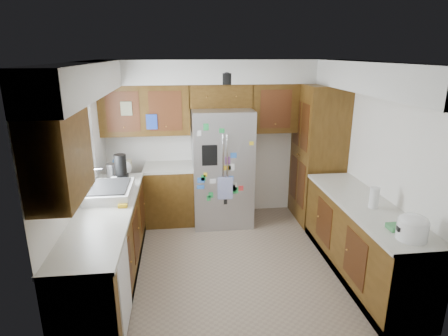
{
  "coord_description": "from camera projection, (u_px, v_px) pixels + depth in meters",
  "views": [
    {
      "loc": [
        -0.62,
        -4.29,
        2.6
      ],
      "look_at": [
        -0.07,
        0.35,
        1.15
      ],
      "focal_mm": 30.0,
      "sensor_mm": 36.0,
      "label": 1
    }
  ],
  "objects": [
    {
      "name": "fridge_top_items",
      "position": [
        215.0,
        76.0,
        5.5
      ],
      "size": [
        0.65,
        0.29,
        0.25
      ],
      "color": "blue",
      "rests_on": "bridge_cabinet"
    },
    {
      "name": "bridge_cabinet",
      "position": [
        220.0,
        95.0,
        5.68
      ],
      "size": [
        0.96,
        0.34,
        0.35
      ],
      "primitive_type": "cube",
      "color": "#442B0D",
      "rests_on": "fridge"
    },
    {
      "name": "pantry",
      "position": [
        318.0,
        154.0,
        5.85
      ],
      "size": [
        0.6,
        0.9,
        2.15
      ],
      "primitive_type": "cube",
      "color": "#442B0D",
      "rests_on": "ground"
    },
    {
      "name": "left_counter_clutter",
      "position": [
        120.0,
        168.0,
        5.22
      ],
      "size": [
        0.33,
        0.81,
        0.38
      ],
      "color": "black",
      "rests_on": "left_counter_run"
    },
    {
      "name": "sink_assembly",
      "position": [
        110.0,
        191.0,
        4.54
      ],
      "size": [
        0.52,
        0.75,
        0.37
      ],
      "color": "white",
      "rests_on": "left_counter_run"
    },
    {
      "name": "floor",
      "position": [
        233.0,
        259.0,
        4.91
      ],
      "size": [
        3.6,
        3.6,
        0.0
      ],
      "primitive_type": "plane",
      "color": "gray",
      "rests_on": "ground"
    },
    {
      "name": "room_shell",
      "position": [
        221.0,
        117.0,
        4.7
      ],
      "size": [
        3.64,
        3.24,
        2.52
      ],
      "color": "white",
      "rests_on": "ground"
    },
    {
      "name": "fridge",
      "position": [
        222.0,
        167.0,
        5.78
      ],
      "size": [
        0.9,
        0.79,
        1.8
      ],
      "color": "#9A9A9F",
      "rests_on": "ground"
    },
    {
      "name": "left_counter_run",
      "position": [
        124.0,
        235.0,
        4.65
      ],
      "size": [
        1.36,
        3.2,
        0.92
      ],
      "color": "#442B0D",
      "rests_on": "ground"
    },
    {
      "name": "paper_towel",
      "position": [
        374.0,
        198.0,
        4.19
      ],
      "size": [
        0.11,
        0.11,
        0.24
      ],
      "primitive_type": "cylinder",
      "color": "white",
      "rests_on": "right_counter_run"
    },
    {
      "name": "right_counter_run",
      "position": [
        361.0,
        242.0,
        4.5
      ],
      "size": [
        0.63,
        2.25,
        0.92
      ],
      "color": "#442B0D",
      "rests_on": "ground"
    },
    {
      "name": "rice_cooker",
      "position": [
        413.0,
        226.0,
        3.48
      ],
      "size": [
        0.29,
        0.28,
        0.25
      ],
      "color": "white",
      "rests_on": "right_counter_run"
    }
  ]
}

